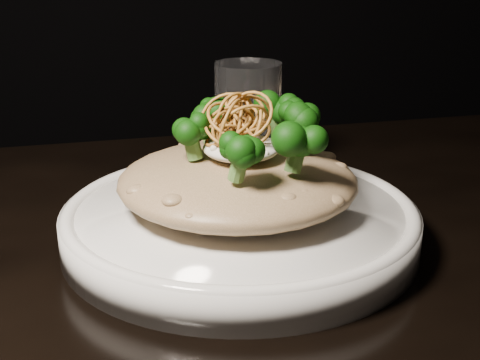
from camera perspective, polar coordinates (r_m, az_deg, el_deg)
name	(u,v)px	position (r m, az deg, el deg)	size (l,w,h in m)	color
plate	(240,225)	(0.56, 0.00, -3.84)	(0.29, 0.29, 0.03)	white
risotto	(238,181)	(0.55, -0.21, -0.08)	(0.20, 0.20, 0.04)	brown
broccoli	(246,128)	(0.54, 0.55, 4.49)	(0.13, 0.13, 0.05)	black
cheese	(241,148)	(0.53, 0.11, 2.76)	(0.06, 0.06, 0.02)	white
shallots	(238,115)	(0.53, -0.14, 5.55)	(0.05, 0.05, 0.03)	brown
drinking_glass	(248,121)	(0.70, 0.69, 5.04)	(0.07, 0.07, 0.12)	white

